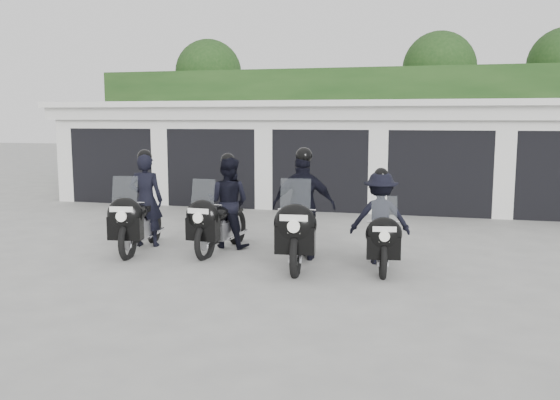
% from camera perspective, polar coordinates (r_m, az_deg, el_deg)
% --- Properties ---
extents(ground, '(80.00, 80.00, 0.00)m').
position_cam_1_polar(ground, '(10.80, -1.77, -5.54)').
color(ground, '#A0A09A').
rests_on(ground, ground).
extents(garage_block, '(16.40, 6.80, 2.96)m').
position_cam_1_polar(garage_block, '(18.41, 5.39, 4.52)').
color(garage_block, silver).
rests_on(garage_block, ground).
extents(background_vegetation, '(20.00, 3.90, 5.80)m').
position_cam_1_polar(background_vegetation, '(23.14, 8.35, 8.50)').
color(background_vegetation, '#183613').
rests_on(background_vegetation, ground).
extents(police_bike_a, '(0.89, 2.25, 1.97)m').
position_cam_1_polar(police_bike_a, '(11.62, -13.25, -0.87)').
color(police_bike_a, black).
rests_on(police_bike_a, ground).
extents(police_bike_b, '(0.91, 2.18, 1.90)m').
position_cam_1_polar(police_bike_b, '(11.39, -5.39, -0.77)').
color(police_bike_b, black).
rests_on(police_bike_b, ground).
extents(police_bike_c, '(1.19, 2.37, 2.07)m').
position_cam_1_polar(police_bike_c, '(10.32, 2.17, -1.24)').
color(police_bike_c, black).
rests_on(police_bike_c, ground).
extents(police_bike_d, '(1.10, 1.97, 1.72)m').
position_cam_1_polar(police_bike_d, '(10.24, 9.66, -2.22)').
color(police_bike_d, black).
rests_on(police_bike_d, ground).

